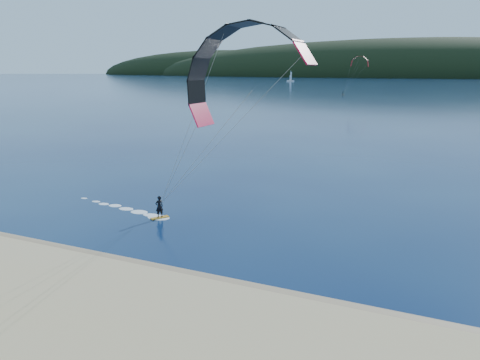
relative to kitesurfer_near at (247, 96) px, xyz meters
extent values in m
plane|color=#08163E|center=(-2.81, -9.03, -10.57)|extent=(1800.00, 1800.00, 0.00)
cube|color=#997B59|center=(-2.81, -4.53, -10.52)|extent=(220.00, 2.50, 0.10)
ellipsoid|color=black|center=(-52.81, 710.97, -10.57)|extent=(840.00, 280.00, 110.00)
ellipsoid|color=black|center=(-382.81, 770.97, -10.57)|extent=(520.00, 220.00, 90.00)
cube|color=orange|center=(-9.84, 4.63, -10.51)|extent=(1.22, 1.53, 0.09)
imported|color=black|center=(-9.84, 4.63, -9.56)|extent=(0.74, 0.81, 1.85)
cylinder|color=gray|center=(-4.54, 2.06, -4.44)|extent=(0.02, 0.02, 14.53)
cube|color=orange|center=(-33.81, 193.08, -10.52)|extent=(1.25, 1.28, 0.08)
imported|color=black|center=(-33.81, 193.08, -9.66)|extent=(1.02, 1.02, 1.67)
cylinder|color=gray|center=(-29.91, 191.15, -3.13)|extent=(0.02, 0.02, 14.76)
cube|color=white|center=(-124.83, 394.53, -10.13)|extent=(7.42, 4.19, 1.24)
cylinder|color=white|center=(-124.83, 394.53, -5.27)|extent=(0.18, 0.18, 9.70)
cube|color=white|center=(-124.79, 395.77, -5.27)|extent=(0.70, 2.22, 7.06)
cube|color=white|center=(-124.79, 393.12, -7.04)|extent=(0.55, 1.71, 4.41)
camera|label=1|loc=(11.13, -25.92, 1.62)|focal=34.36mm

